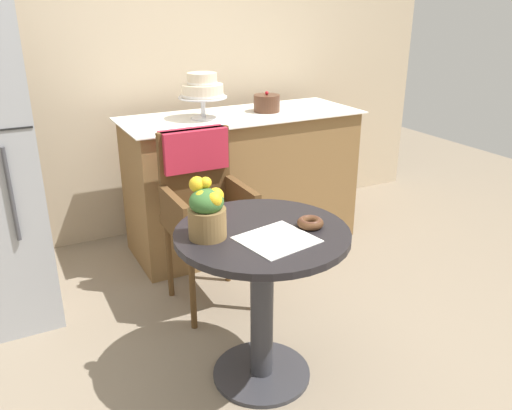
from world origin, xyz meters
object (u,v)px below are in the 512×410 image
flower_vase (207,210)px  round_layer_cake (267,103)px  cafe_table (262,276)px  donut_front (310,222)px  tiered_cake_stand (202,89)px  wicker_chair (202,190)px

flower_vase → round_layer_cake: (0.96, 1.27, 0.12)m
cafe_table → donut_front: donut_front is taller
cafe_table → flower_vase: 0.39m
flower_vase → tiered_cake_stand: size_ratio=0.80×
cafe_table → tiered_cake_stand: tiered_cake_stand is taller
wicker_chair → donut_front: wicker_chair is taller
round_layer_cake → donut_front: bearing=-111.7°
donut_front → flower_vase: flower_vase is taller
wicker_chair → round_layer_cake: round_layer_cake is taller
wicker_chair → flower_vase: bearing=-104.1°
cafe_table → tiered_cake_stand: 1.45m
tiered_cake_stand → flower_vase: bearing=-111.8°
wicker_chair → round_layer_cake: size_ratio=5.52×
donut_front → tiered_cake_stand: (0.09, 1.36, 0.34)m
donut_front → flower_vase: size_ratio=0.45×
donut_front → cafe_table: bearing=163.2°
cafe_table → flower_vase: flower_vase is taller
tiered_cake_stand → round_layer_cake: 0.47m
cafe_table → flower_vase: size_ratio=2.99×
wicker_chair → tiered_cake_stand: size_ratio=3.18×
cafe_table → flower_vase: (-0.22, 0.05, 0.33)m
cafe_table → wicker_chair: wicker_chair is taller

